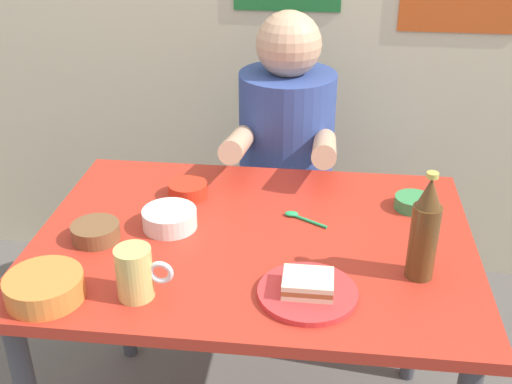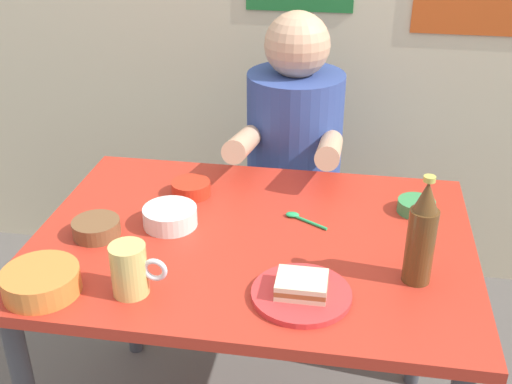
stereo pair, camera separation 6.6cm
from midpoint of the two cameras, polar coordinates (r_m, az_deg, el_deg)
dining_table at (r=1.66m, az=-1.35°, el=-6.71°), size 1.10×0.80×0.74m
stool at (r=2.35m, az=1.71°, el=-4.08°), size 0.34×0.34×0.45m
person_seated at (r=2.15m, az=1.84°, el=5.24°), size 0.33×0.56×0.72m
plate_orange at (r=1.41m, az=3.27°, el=-9.00°), size 0.22×0.22×0.01m
sandwich at (r=1.39m, az=3.30°, el=-8.18°), size 0.11×0.09×0.04m
beer_mug at (r=1.40m, az=-12.05°, el=-7.11°), size 0.13×0.08×0.12m
beer_bottle at (r=1.45m, az=13.57°, el=-3.43°), size 0.06×0.06×0.26m
dip_bowl_green at (r=1.77m, az=12.83°, el=-0.89°), size 0.10×0.10×0.03m
rice_bowl_white at (r=1.66m, az=-8.88°, el=-2.30°), size 0.14×0.14×0.05m
sauce_bowl_chili at (r=1.80m, az=-7.17°, el=0.25°), size 0.11×0.11×0.04m
soup_bowl_orange at (r=1.47m, az=-19.65°, el=-7.96°), size 0.17×0.17×0.05m
condiment_bowl_brown at (r=1.65m, az=-15.28°, el=-3.41°), size 0.12×0.12×0.04m
spoon at (r=1.69m, az=2.69°, el=-2.22°), size 0.11×0.07×0.01m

